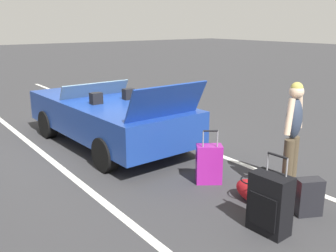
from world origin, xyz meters
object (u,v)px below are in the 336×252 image
suitcase_large_black (270,204)px  suitcase_medium_bright (209,164)px  duffel_bag (253,191)px  suitcase_small_carryon (308,197)px  traveler_person (293,131)px  convertible_car (104,115)px

suitcase_large_black → suitcase_medium_bright: 1.58m
duffel_bag → suitcase_small_carryon: bearing=-156.5°
suitcase_small_carryon → traveler_person: 1.03m
duffel_bag → traveler_person: bearing=-93.9°
suitcase_medium_bright → traveler_person: 1.36m
suitcase_medium_bright → traveler_person: size_ratio=0.54×
convertible_car → duffel_bag: convertible_car is taller
duffel_bag → traveler_person: traveler_person is taller
convertible_car → suitcase_large_black: bearing=176.8°
suitcase_large_black → duffel_bag: suitcase_large_black is taller
suitcase_large_black → traveler_person: traveler_person is taller
convertible_car → suitcase_small_carryon: bearing=-173.5°
suitcase_large_black → suitcase_small_carryon: size_ratio=1.95×
duffel_bag → traveler_person: 1.07m
convertible_car → traveler_person: traveler_person is taller
suitcase_small_carryon → duffel_bag: (0.68, 0.30, -0.09)m
suitcase_small_carryon → convertible_car: bearing=35.2°
suitcase_small_carryon → duffel_bag: bearing=50.1°
suitcase_small_carryon → suitcase_large_black: bearing=114.6°
suitcase_medium_bright → suitcase_small_carryon: bearing=-132.5°
suitcase_large_black → suitcase_medium_bright: bearing=-107.9°
suitcase_small_carryon → traveler_person: (0.63, -0.44, 0.68)m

